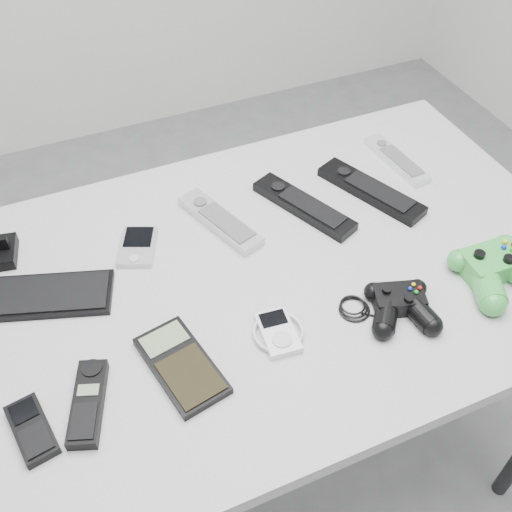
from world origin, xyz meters
name	(u,v)px	position (x,y,z in m)	size (l,w,h in m)	color
floor	(253,461)	(0.00, 0.00, 0.00)	(3.50, 3.50, 0.00)	slate
desk	(275,291)	(0.04, -0.01, 0.72)	(1.18, 0.76, 0.79)	#9B9A9D
pda_keyboard	(45,295)	(-0.36, 0.08, 0.80)	(0.24, 0.10, 0.01)	black
pda	(137,246)	(-0.18, 0.14, 0.80)	(0.07, 0.10, 0.02)	#B4B4BB
remote_silver_a	(220,220)	(-0.01, 0.14, 0.80)	(0.05, 0.20, 0.02)	#B4B4BB
remote_black_a	(304,205)	(0.16, 0.11, 0.80)	(0.05, 0.23, 0.02)	black
remote_black_b	(371,190)	(0.31, 0.10, 0.80)	(0.06, 0.24, 0.02)	black
remote_silver_b	(396,159)	(0.42, 0.17, 0.80)	(0.04, 0.19, 0.02)	silver
mobile_phone	(32,429)	(-0.42, -0.17, 0.80)	(0.05, 0.11, 0.02)	black
cordless_handset	(88,403)	(-0.34, -0.16, 0.80)	(0.04, 0.14, 0.02)	black
calculator	(181,365)	(-0.19, -0.15, 0.80)	(0.09, 0.17, 0.02)	black
mp3_player	(278,332)	(-0.02, -0.15, 0.80)	(0.09, 0.09, 0.02)	silver
controller_black	(401,304)	(0.20, -0.19, 0.81)	(0.20, 0.13, 0.04)	black
controller_green	(498,268)	(0.40, -0.19, 0.81)	(0.15, 0.17, 0.05)	#23833A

